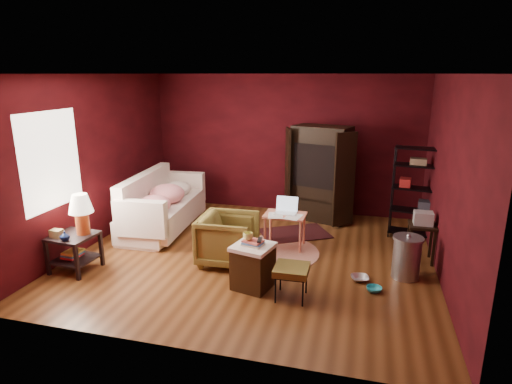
# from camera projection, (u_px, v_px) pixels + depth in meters

# --- Properties ---
(room) EXTENTS (5.54, 5.04, 2.84)m
(room) POSITION_uv_depth(u_px,v_px,m) (250.00, 170.00, 6.44)
(room) COLOR brown
(room) RESTS_ON ground
(sofa) EXTENTS (0.69, 2.21, 0.86)m
(sofa) POSITION_uv_depth(u_px,v_px,m) (163.00, 206.00, 7.92)
(sofa) COLOR white
(sofa) RESTS_ON ground
(armchair) EXTENTS (0.80, 0.85, 0.84)m
(armchair) POSITION_uv_depth(u_px,v_px,m) (228.00, 237.00, 6.46)
(armchair) COLOR black
(armchair) RESTS_ON ground
(pet_bowl_steel) EXTENTS (0.26, 0.11, 0.25)m
(pet_bowl_steel) POSITION_uv_depth(u_px,v_px,m) (360.00, 272.00, 5.96)
(pet_bowl_steel) COLOR silver
(pet_bowl_steel) RESTS_ON ground
(pet_bowl_turquoise) EXTENTS (0.21, 0.08, 0.21)m
(pet_bowl_turquoise) POSITION_uv_depth(u_px,v_px,m) (374.00, 284.00, 5.67)
(pet_bowl_turquoise) COLOR #2AB1C4
(pet_bowl_turquoise) RESTS_ON ground
(vase) EXTENTS (0.14, 0.15, 0.13)m
(vase) POSITION_uv_depth(u_px,v_px,m) (65.00, 236.00, 5.95)
(vase) COLOR #0C183F
(vase) RESTS_ON side_table
(mug) EXTENTS (0.16, 0.15, 0.13)m
(mug) POSITION_uv_depth(u_px,v_px,m) (248.00, 235.00, 5.63)
(mug) COLOR #D7D669
(mug) RESTS_ON hamper
(side_table) EXTENTS (0.62, 0.62, 1.15)m
(side_table) POSITION_uv_depth(u_px,v_px,m) (77.00, 225.00, 6.17)
(side_table) COLOR black
(side_table) RESTS_ON ground
(sofa_cushions) EXTENTS (1.09, 2.33, 0.95)m
(sofa_cushions) POSITION_uv_depth(u_px,v_px,m) (161.00, 205.00, 7.90)
(sofa_cushions) COLOR white
(sofa_cushions) RESTS_ON sofa
(hamper) EXTENTS (0.60, 0.60, 0.70)m
(hamper) POSITION_uv_depth(u_px,v_px,m) (253.00, 265.00, 5.73)
(hamper) COLOR #41240F
(hamper) RESTS_ON ground
(footstool) EXTENTS (0.44, 0.44, 0.44)m
(footstool) POSITION_uv_depth(u_px,v_px,m) (292.00, 271.00, 5.43)
(footstool) COLOR black
(footstool) RESTS_ON ground
(rug_round) EXTENTS (1.91, 1.91, 0.01)m
(rug_round) POSITION_uv_depth(u_px,v_px,m) (273.00, 252.00, 6.94)
(rug_round) COLOR beige
(rug_round) RESTS_ON ground
(rug_oriental) EXTENTS (1.42, 1.28, 0.01)m
(rug_oriental) POSITION_uv_depth(u_px,v_px,m) (295.00, 233.00, 7.73)
(rug_oriental) COLOR #431115
(rug_oriental) RESTS_ON ground
(laptop_desk) EXTENTS (0.68, 0.54, 0.83)m
(laptop_desk) POSITION_uv_depth(u_px,v_px,m) (285.00, 217.00, 7.04)
(laptop_desk) COLOR #FF9174
(laptop_desk) RESTS_ON ground
(tv_armoire) EXTENTS (1.40, 1.02, 1.85)m
(tv_armoire) POSITION_uv_depth(u_px,v_px,m) (320.00, 172.00, 8.29)
(tv_armoire) COLOR black
(tv_armoire) RESTS_ON ground
(wire_shelving) EXTENTS (0.83, 0.45, 1.61)m
(wire_shelving) POSITION_uv_depth(u_px,v_px,m) (416.00, 189.00, 7.36)
(wire_shelving) COLOR black
(wire_shelving) RESTS_ON ground
(small_stand) EXTENTS (0.40, 0.40, 0.79)m
(small_stand) POSITION_uv_depth(u_px,v_px,m) (423.00, 224.00, 6.49)
(small_stand) COLOR black
(small_stand) RESTS_ON ground
(trash_can) EXTENTS (0.48, 0.48, 0.66)m
(trash_can) POSITION_uv_depth(u_px,v_px,m) (407.00, 257.00, 6.02)
(trash_can) COLOR #A3A3AA
(trash_can) RESTS_ON ground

